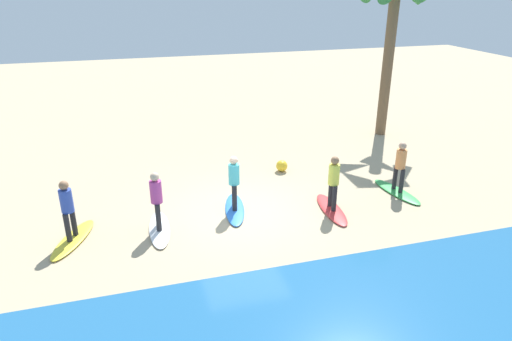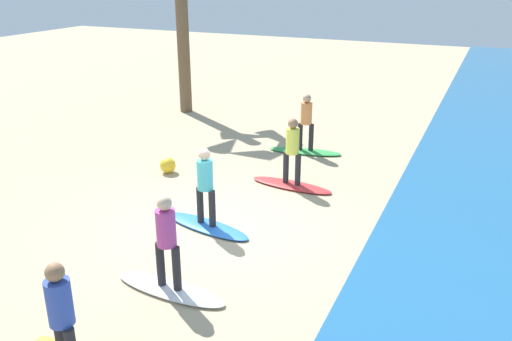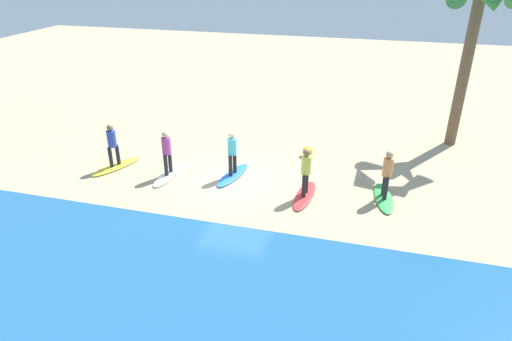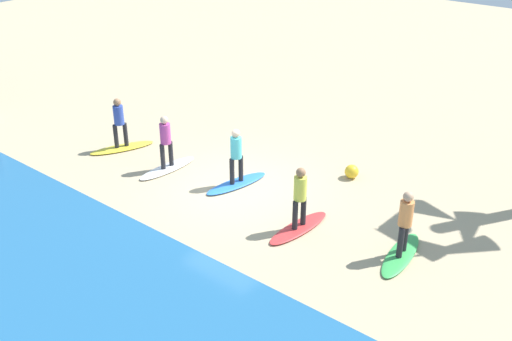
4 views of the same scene
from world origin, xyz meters
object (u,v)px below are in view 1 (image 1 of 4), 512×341
Objects in this scene: surfboard_white at (159,229)px; palm_tree at (394,3)px; surfer_green at (400,163)px; surfer_white at (156,197)px; surfer_yellow at (67,206)px; surfboard_blue at (235,209)px; surfboard_green at (397,192)px; surfboard_red at (331,209)px; surfboard_yellow at (73,239)px; surfer_blue at (234,179)px; beach_ball at (282,166)px; surfer_red at (334,179)px.

palm_tree is (-10.25, -5.91, 5.46)m from surfboard_white.
surfer_white is at bearing 2.23° from surfer_green.
surfer_yellow is at bearing -2.26° from surfer_white.
surfer_yellow is at bearing -72.93° from surfboard_blue.
surfboard_green is 7.60m from surfboard_white.
surfboard_red is at bearing 89.99° from surfboard_white.
surfer_green is at bearing 98.03° from surfboard_blue.
surfboard_green and surfboard_red have the same top height.
surfboard_yellow is at bearing -89.47° from surfboard_white.
surfer_blue is at bearing -101.96° from surfboard_red.
beach_ball is (-2.34, -2.47, -0.83)m from surfer_blue.
surfboard_white is 2.45m from surfer_yellow.
beach_ball is (0.44, -3.28, 0.16)m from surfboard_red.
surfer_red is at bearing -86.20° from surfboard_green.
surfboard_red is 1.00× the size of surfboard_yellow.
surfer_blue is 4.53m from surfer_yellow.
surfer_yellow reaches higher than surfboard_red.
surfboard_green and surfboard_white have the same top height.
beach_ball is at bearing 126.18° from surfboard_white.
surfer_green is 0.78× the size of surfboard_red.
surfer_red is 5.05m from surfer_white.
surfboard_yellow is (7.28, -0.34, 0.00)m from surfboard_red.
surfboard_yellow is 1.28× the size of surfer_yellow.
surfboard_blue is 1.00× the size of surfboard_white.
surfer_white is at bearing 33.39° from beach_ball.
surfer_blue and surfer_white have the same top height.
surfboard_white is 5.09× the size of beach_ball.
surfer_yellow is (2.24, -0.09, 0.99)m from surfboard_white.
surfer_white is at bearing -88.37° from surfboard_red.
surfer_blue is 3.50m from beach_ball.
palm_tree is (-2.66, -5.61, 4.47)m from surfer_green.
surfer_red is at bearing 177.36° from surfer_yellow.
palm_tree is (-2.66, -5.61, 5.46)m from surfboard_green.
surfboard_blue is 2.54m from surfer_white.
surfer_red is 2.89m from surfer_blue.
beach_ball is at bearing -133.47° from surfer_blue.
surfboard_red is at bearing 163.60° from surfer_blue.
surfer_yellow is at bearing -89.47° from surfboard_white.
surfer_white reaches higher than surfboard_green.
surfboard_blue and surfboard_yellow have the same top height.
surfboard_yellow is (2.24, -0.09, -0.99)m from surfer_white.
surfer_green is at bearing -177.77° from surfer_white.
surfboard_green is at bearing -177.77° from surfer_white.
surfer_yellow reaches higher than surfboard_yellow.
surfer_yellow is (7.28, -0.34, 0.99)m from surfboard_red.
surfer_yellow is at bearing 23.29° from beach_ball.
beach_ball is at bearing -82.39° from surfer_red.
palm_tree reaches higher than surfboard_yellow.
surfer_white reaches higher than beach_ball.
surfboard_blue is 1.00× the size of surfboard_yellow.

